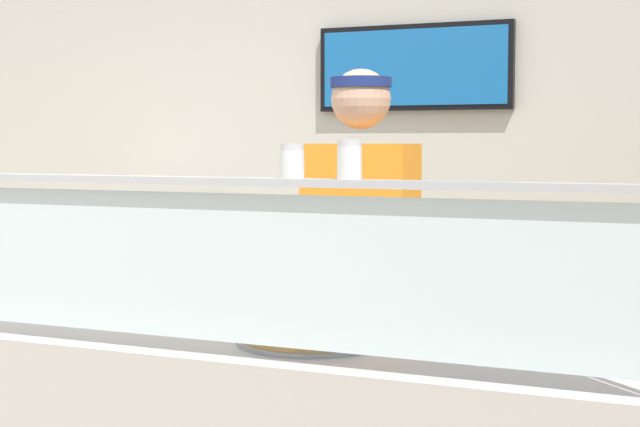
# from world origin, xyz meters

# --- Properties ---
(shop_rear_unit) EXTENTS (6.59, 0.13, 2.70)m
(shop_rear_unit) POSITION_xyz_m (1.09, 2.56, 1.36)
(shop_rear_unit) COLOR beige
(shop_rear_unit) RESTS_ON ground
(sneeze_guard) EXTENTS (2.02, 0.06, 0.47)m
(sneeze_guard) POSITION_xyz_m (1.10, 0.06, 1.24)
(sneeze_guard) COLOR #B2B5BC
(sneeze_guard) RESTS_ON serving_counter
(pizza_tray) EXTENTS (0.42, 0.42, 0.04)m
(pizza_tray) POSITION_xyz_m (1.14, 0.31, 0.97)
(pizza_tray) COLOR #9EA0A8
(pizza_tray) RESTS_ON serving_counter
(pizza_server) EXTENTS (0.14, 0.29, 0.01)m
(pizza_server) POSITION_xyz_m (1.15, 0.29, 0.99)
(pizza_server) COLOR #ADAFB7
(pizza_server) RESTS_ON pizza_tray
(parmesan_shaker) EXTENTS (0.06, 0.06, 0.09)m
(parmesan_shaker) POSITION_xyz_m (1.20, 0.06, 1.45)
(parmesan_shaker) COLOR white
(parmesan_shaker) RESTS_ON sneeze_guard
(pepper_flake_shaker) EXTENTS (0.06, 0.06, 0.10)m
(pepper_flake_shaker) POSITION_xyz_m (1.35, 0.06, 1.46)
(pepper_flake_shaker) COLOR white
(pepper_flake_shaker) RESTS_ON sneeze_guard
(worker_figure) EXTENTS (0.41, 0.50, 1.76)m
(worker_figure) POSITION_xyz_m (1.00, 1.05, 1.01)
(worker_figure) COLOR #23232D
(worker_figure) RESTS_ON ground
(prep_shelf) EXTENTS (0.70, 0.55, 0.89)m
(prep_shelf) POSITION_xyz_m (-0.56, 2.07, 0.45)
(prep_shelf) COLOR #B7BABF
(prep_shelf) RESTS_ON ground
(pizza_box_stack) EXTENTS (0.44, 0.42, 0.31)m
(pizza_box_stack) POSITION_xyz_m (-0.56, 2.07, 1.05)
(pizza_box_stack) COLOR silver
(pizza_box_stack) RESTS_ON prep_shelf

